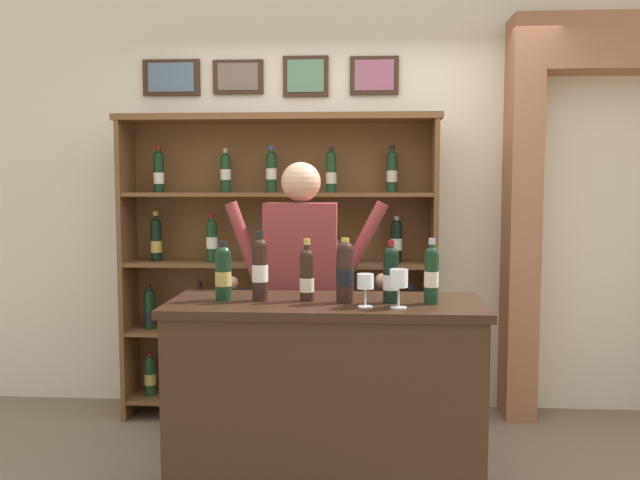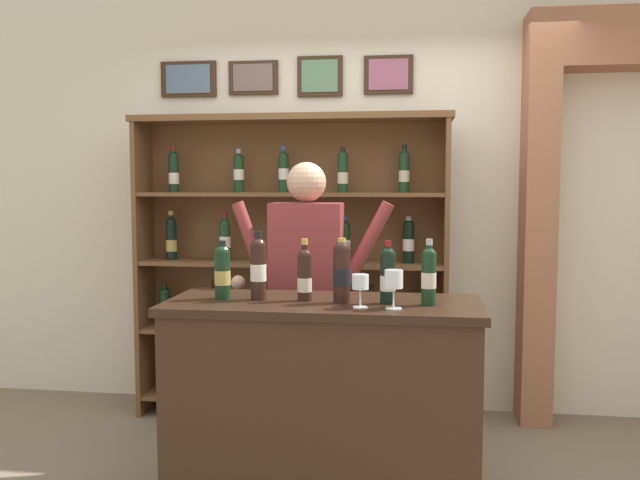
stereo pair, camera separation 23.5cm
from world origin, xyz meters
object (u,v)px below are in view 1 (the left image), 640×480
tasting_bottle_chianti (260,267)px  tasting_bottle_prosecco (431,274)px  tasting_bottle_bianco (391,274)px  wine_glass_right (399,280)px  tasting_bottle_grappa (307,274)px  wine_glass_center (365,283)px  shopkeeper (301,277)px  tasting_bottle_vin_santo (345,271)px  tasting_counter (325,404)px  wine_shelf (279,263)px  tasting_bottle_super_tuscan (223,272)px

tasting_bottle_chianti → tasting_bottle_prosecco: size_ratio=1.09×
tasting_bottle_bianco → wine_glass_right: 0.13m
wine_glass_right → tasting_bottle_chianti: bearing=167.3°
tasting_bottle_grappa → wine_glass_center: bearing=-27.6°
tasting_bottle_chianti → wine_glass_right: size_ratio=1.89×
wine_glass_right → shopkeeper: bearing=125.1°
tasting_bottle_vin_santo → tasting_bottle_chianti: bearing=176.1°
shopkeeper → tasting_bottle_vin_santo: shopkeeper is taller
tasting_counter → tasting_bottle_grappa: tasting_bottle_grappa is taller
wine_shelf → tasting_counter: (0.37, -1.20, -0.52)m
tasting_bottle_vin_santo → tasting_counter: bearing=159.8°
tasting_bottle_bianco → wine_shelf: bearing=118.8°
wine_shelf → tasting_bottle_chianti: 1.22m
shopkeeper → tasting_bottle_prosecco: 0.89m
wine_shelf → tasting_bottle_bianco: bearing=-61.2°
tasting_bottle_chianti → wine_glass_right: bearing=-12.7°
tasting_bottle_chianti → tasting_bottle_grappa: bearing=1.2°
tasting_counter → shopkeeper: bearing=106.5°
tasting_bottle_prosecco → wine_shelf: bearing=124.7°
tasting_bottle_vin_santo → tasting_bottle_prosecco: 0.39m
tasting_bottle_chianti → wine_shelf: bearing=93.1°
wine_glass_center → wine_shelf: bearing=112.5°
wine_shelf → tasting_bottle_super_tuscan: 1.22m
tasting_bottle_vin_santo → wine_glass_right: (0.24, -0.12, -0.02)m
shopkeeper → tasting_bottle_bianco: 0.75m
tasting_counter → tasting_bottle_super_tuscan: bearing=-179.5°
tasting_bottle_super_tuscan → tasting_bottle_bianco: 0.78m
wine_shelf → tasting_bottle_prosecco: 1.51m
tasting_bottle_vin_santo → tasting_bottle_prosecco: size_ratio=1.00×
tasting_counter → tasting_bottle_bianco: size_ratio=5.07×
tasting_bottle_super_tuscan → tasting_bottle_bianco: bearing=-1.3°
tasting_bottle_bianco → tasting_bottle_super_tuscan: bearing=178.7°
tasting_counter → tasting_bottle_grappa: size_ratio=5.03×
tasting_bottle_grappa → tasting_bottle_prosecco: bearing=-3.5°
shopkeeper → wine_glass_right: shopkeeper is taller
wine_shelf → tasting_counter: bearing=-72.8°
shopkeeper → tasting_bottle_chianti: size_ratio=5.07×
tasting_bottle_grappa → tasting_bottle_bianco: tasting_bottle_grappa is taller
tasting_counter → tasting_bottle_super_tuscan: 0.79m
tasting_bottle_grappa → wine_glass_center: (0.27, -0.14, -0.02)m
tasting_bottle_prosecco → shopkeeper: bearing=137.6°
tasting_bottle_super_tuscan → tasting_bottle_bianco: tasting_bottle_bianco is taller
tasting_counter → wine_glass_right: 0.72m
wine_shelf → shopkeeper: wine_shelf is taller
wine_shelf → wine_glass_right: (0.70, -1.35, 0.10)m
shopkeeper → wine_glass_right: bearing=-54.9°
wine_glass_center → wine_glass_right: wine_glass_right is taller
wine_shelf → tasting_bottle_grappa: size_ratio=7.03×
tasting_bottle_grappa → tasting_bottle_prosecco: size_ratio=0.97×
wine_shelf → tasting_bottle_grappa: (0.29, -1.20, 0.10)m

